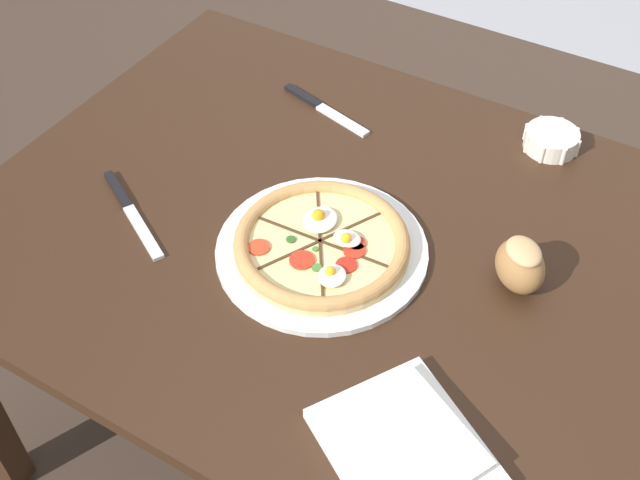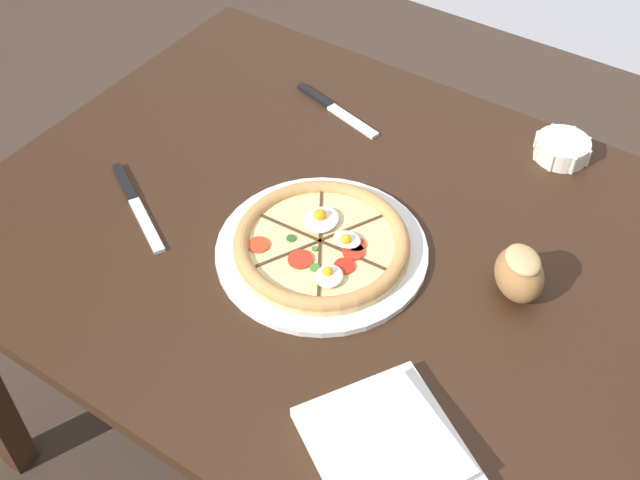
% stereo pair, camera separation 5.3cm
% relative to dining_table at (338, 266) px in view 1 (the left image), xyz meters
% --- Properties ---
extents(ground_plane, '(12.00, 12.00, 0.00)m').
position_rel_dining_table_xyz_m(ground_plane, '(0.00, 0.00, -0.63)').
color(ground_plane, '#3D2D23').
extents(dining_table, '(1.29, 0.99, 0.72)m').
position_rel_dining_table_xyz_m(dining_table, '(0.00, 0.00, 0.00)').
color(dining_table, '#331E11').
rests_on(dining_table, ground_plane).
extents(pizza, '(0.36, 0.36, 0.05)m').
position_rel_dining_table_xyz_m(pizza, '(-0.00, -0.06, 0.11)').
color(pizza, white).
rests_on(pizza, dining_table).
extents(ramekin_bowl, '(0.11, 0.11, 0.04)m').
position_rel_dining_table_xyz_m(ramekin_bowl, '(0.24, 0.41, 0.11)').
color(ramekin_bowl, silver).
rests_on(ramekin_bowl, dining_table).
extents(napkin_folded, '(0.30, 0.29, 0.04)m').
position_rel_dining_table_xyz_m(napkin_folded, '(0.29, -0.33, 0.11)').
color(napkin_folded, silver).
rests_on(napkin_folded, dining_table).
extents(bread_piece_near, '(0.12, 0.12, 0.09)m').
position_rel_dining_table_xyz_m(bread_piece_near, '(0.31, 0.04, 0.14)').
color(bread_piece_near, olive).
rests_on(bread_piece_near, dining_table).
extents(knife_main, '(0.23, 0.07, 0.01)m').
position_rel_dining_table_xyz_m(knife_main, '(-0.20, 0.29, 0.09)').
color(knife_main, silver).
rests_on(knife_main, dining_table).
extents(knife_spare, '(0.23, 0.14, 0.01)m').
position_rel_dining_table_xyz_m(knife_spare, '(-0.34, -0.15, 0.09)').
color(knife_spare, silver).
rests_on(knife_spare, dining_table).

